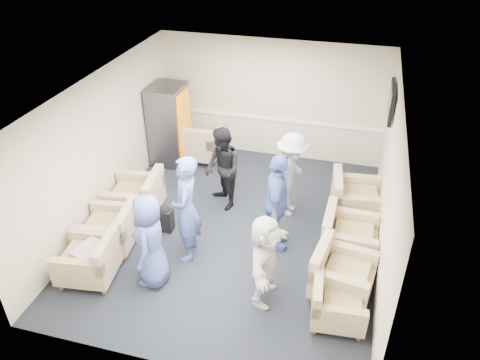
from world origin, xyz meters
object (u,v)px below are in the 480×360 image
(armchair_right_midnear, at_px, (339,275))
(armchair_right_midfar, at_px, (346,237))
(armchair_right_far, at_px, (353,199))
(person_back_left, at_px, (223,169))
(person_mid_left, at_px, (186,209))
(person_front_left, at_px, (150,240))
(person_back_right, at_px, (291,175))
(armchair_corner, at_px, (198,144))
(armchair_right_near, at_px, (335,304))
(armchair_left_mid, at_px, (113,229))
(armchair_left_far, at_px, (138,198))
(vending_machine, at_px, (169,125))
(person_front_right, at_px, (265,260))
(armchair_left_near, at_px, (92,260))
(person_mid_right, at_px, (277,203))

(armchair_right_midnear, distance_m, armchair_right_midfar, 0.93)
(armchair_right_far, height_order, person_back_left, person_back_left)
(armchair_right_midnear, distance_m, person_mid_left, 2.60)
(person_front_left, distance_m, person_back_right, 2.95)
(armchair_corner, relative_size, person_back_right, 0.58)
(armchair_right_near, xyz_separation_m, armchair_right_midnear, (0.01, 0.57, 0.05))
(armchair_corner, bearing_deg, person_back_right, 146.64)
(armchair_left_mid, relative_size, person_front_left, 0.62)
(armchair_left_far, bearing_deg, vending_machine, 178.45)
(person_front_right, bearing_deg, armchair_right_midnear, -67.22)
(person_front_left, distance_m, person_mid_left, 0.80)
(person_front_right, bearing_deg, person_back_left, 32.88)
(armchair_right_midfar, relative_size, armchair_right_far, 0.91)
(armchair_right_near, distance_m, vending_machine, 5.56)
(armchair_corner, bearing_deg, armchair_left_mid, 82.70)
(armchair_right_near, xyz_separation_m, person_back_right, (-1.08, 2.46, 0.53))
(armchair_right_far, height_order, person_front_left, person_front_left)
(vending_machine, xyz_separation_m, person_front_left, (1.20, -3.69, -0.10))
(armchair_right_far, xyz_separation_m, person_front_left, (-2.91, -2.57, 0.43))
(armchair_corner, height_order, person_front_left, person_front_left)
(person_front_right, bearing_deg, person_front_left, 94.57)
(armchair_right_midfar, distance_m, person_front_right, 1.78)
(armchair_right_midfar, bearing_deg, armchair_right_far, -0.32)
(armchair_left_near, height_order, armchair_corner, armchair_corner)
(person_mid_right, bearing_deg, person_mid_left, 106.59)
(armchair_left_far, bearing_deg, armchair_right_far, 97.57)
(armchair_right_far, relative_size, armchair_corner, 1.05)
(armchair_right_far, distance_m, person_front_right, 2.78)
(armchair_right_midnear, distance_m, vending_machine, 5.18)
(armchair_corner, distance_m, person_mid_right, 3.49)
(armchair_right_far, distance_m, person_mid_right, 1.82)
(armchair_right_near, bearing_deg, armchair_right_midnear, -5.08)
(armchair_left_mid, xyz_separation_m, person_mid_left, (1.34, 0.11, 0.59))
(armchair_left_near, relative_size, armchair_corner, 1.00)
(armchair_left_mid, height_order, person_front_left, person_front_left)
(person_back_left, height_order, person_back_right, person_back_right)
(armchair_left_near, bearing_deg, armchair_right_near, 84.48)
(person_mid_left, bearing_deg, armchair_right_midnear, 70.21)
(armchair_left_far, xyz_separation_m, person_back_left, (1.46, 0.69, 0.45))
(armchair_corner, distance_m, person_front_right, 4.53)
(armchair_right_midfar, height_order, person_mid_left, person_mid_left)
(armchair_right_midnear, height_order, person_front_left, person_front_left)
(person_mid_left, distance_m, person_back_right, 2.19)
(armchair_left_near, height_order, armchair_right_midfar, armchair_right_midfar)
(armchair_right_midfar, xyz_separation_m, person_front_right, (-1.11, -1.34, 0.39))
(armchair_left_far, xyz_separation_m, armchair_right_midnear, (3.84, -1.09, -0.02))
(person_back_left, xyz_separation_m, person_front_right, (1.30, -2.19, -0.08))
(armchair_corner, height_order, person_front_right, person_front_right)
(person_mid_right, bearing_deg, vending_machine, 42.94)
(armchair_right_midnear, bearing_deg, armchair_corner, 54.42)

